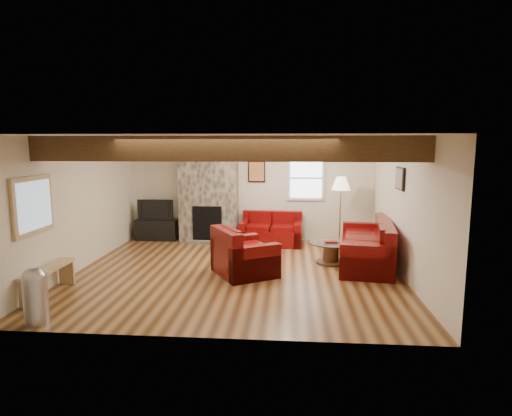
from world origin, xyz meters
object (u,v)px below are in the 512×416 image
(loveseat, at_px, (271,229))
(floor_lamp, at_px, (341,187))
(armchair_red, at_px, (245,251))
(tv_cabinet, at_px, (157,229))
(television, at_px, (156,209))
(sofa_three, at_px, (366,243))
(coffee_table, at_px, (331,253))

(loveseat, xyz_separation_m, floor_lamp, (1.58, -0.17, 1.02))
(armchair_red, bearing_deg, tv_cabinet, 12.34)
(armchair_red, distance_m, floor_lamp, 3.09)
(loveseat, distance_m, television, 2.90)
(loveseat, xyz_separation_m, armchair_red, (-0.38, -2.34, 0.05))
(floor_lamp, bearing_deg, sofa_three, -74.95)
(loveseat, height_order, coffee_table, loveseat)
(loveseat, bearing_deg, television, 177.16)
(coffee_table, bearing_deg, tv_cabinet, 156.57)
(sofa_three, height_order, television, television)
(tv_cabinet, xyz_separation_m, floor_lamp, (4.44, -0.47, 1.14))
(loveseat, distance_m, tv_cabinet, 2.88)
(tv_cabinet, bearing_deg, coffee_table, -23.43)
(armchair_red, xyz_separation_m, television, (-2.47, 2.64, 0.33))
(coffee_table, bearing_deg, floor_lamp, 76.46)
(sofa_three, distance_m, television, 5.15)
(sofa_three, distance_m, armchair_red, 2.47)
(sofa_three, relative_size, floor_lamp, 1.40)
(armchair_red, xyz_separation_m, coffee_table, (1.65, 0.86, -0.22))
(loveseat, xyz_separation_m, tv_cabinet, (-2.86, 0.30, -0.13))
(tv_cabinet, relative_size, television, 1.16)
(armchair_red, relative_size, coffee_table, 1.22)
(loveseat, xyz_separation_m, coffee_table, (1.27, -1.49, -0.17))
(coffee_table, height_order, tv_cabinet, tv_cabinet)
(loveseat, bearing_deg, coffee_table, -46.43)
(sofa_three, distance_m, coffee_table, 0.72)
(armchair_red, distance_m, coffee_table, 1.87)
(sofa_three, distance_m, loveseat, 2.47)
(television, bearing_deg, armchair_red, -46.89)
(television, bearing_deg, tv_cabinet, 0.00)
(armchair_red, relative_size, television, 1.21)
(coffee_table, relative_size, floor_lamp, 0.54)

